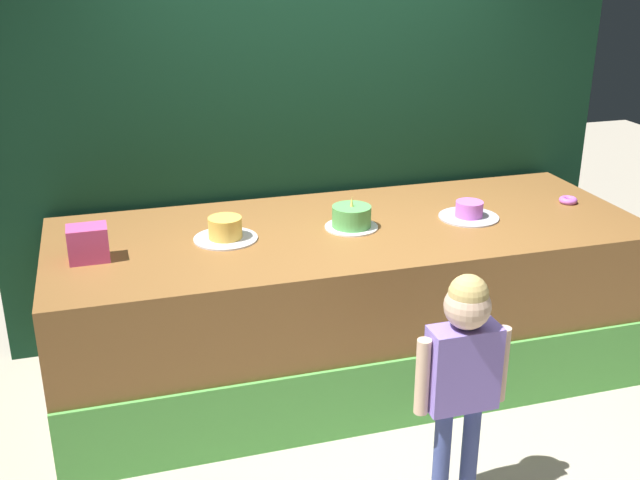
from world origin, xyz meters
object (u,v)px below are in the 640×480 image
at_px(cake_center, 352,218).
at_px(pink_box, 88,243).
at_px(child_figure, 463,360).
at_px(cake_left, 225,230).
at_px(cake_right, 469,212).
at_px(donut, 568,200).

bearing_deg(cake_center, pink_box, -177.43).
distance_m(child_figure, cake_left, 1.48).
relative_size(pink_box, cake_right, 0.57).
height_order(child_figure, cake_right, child_figure).
bearing_deg(cake_left, child_figure, -56.48).
distance_m(pink_box, cake_left, 0.71).
height_order(cake_center, cake_right, cake_center).
distance_m(child_figure, donut, 1.80).
bearing_deg(cake_left, cake_right, -2.50).
bearing_deg(child_figure, cake_left, 123.52).
relative_size(donut, cake_right, 0.32).
relative_size(cake_left, cake_right, 0.99).
height_order(pink_box, donut, pink_box).
bearing_deg(cake_center, child_figure, -84.90).
bearing_deg(child_figure, pink_box, 143.14).
bearing_deg(donut, cake_center, -178.65).
xyz_separation_m(cake_center, cake_right, (0.70, -0.04, -0.02)).
bearing_deg(cake_center, donut, 1.35).
height_order(cake_left, cake_center, cake_center).
xyz_separation_m(pink_box, cake_right, (2.11, 0.03, -0.05)).
bearing_deg(pink_box, cake_left, 7.16).
height_order(child_figure, pink_box, child_figure).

